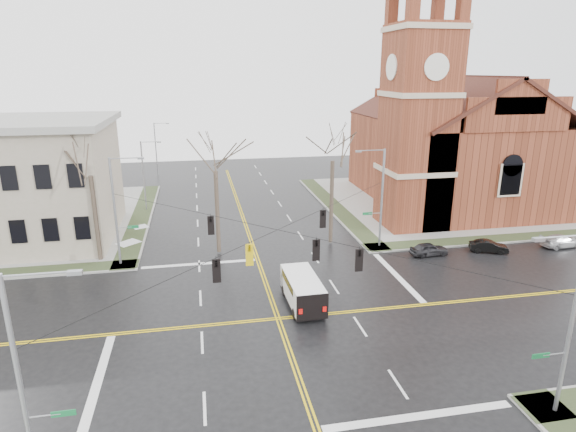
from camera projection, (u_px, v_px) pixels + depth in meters
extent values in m
plane|color=black|center=(278.00, 319.00, 31.80)|extent=(120.00, 120.00, 0.00)
cube|color=gray|center=(442.00, 201.00, 59.77)|extent=(30.00, 30.00, 0.15)
cube|color=#2F3C20|center=(335.00, 207.00, 57.26)|extent=(2.00, 30.00, 0.02)
cube|color=#2F3C20|center=(512.00, 237.00, 46.78)|extent=(30.00, 2.00, 0.02)
cube|color=gray|center=(5.00, 225.00, 50.77)|extent=(30.00, 30.00, 0.15)
cube|color=#2F3C20|center=(140.00, 217.00, 53.23)|extent=(2.00, 30.00, 0.02)
cube|color=gold|center=(276.00, 319.00, 31.78)|extent=(0.12, 100.00, 0.01)
cube|color=gold|center=(280.00, 318.00, 31.82)|extent=(0.12, 100.00, 0.01)
cube|color=gold|center=(278.00, 319.00, 31.69)|extent=(100.00, 0.12, 0.01)
cube|color=gold|center=(278.00, 318.00, 31.91)|extent=(100.00, 0.12, 0.01)
cube|color=silver|center=(419.00, 416.00, 22.84)|extent=(9.50, 0.50, 0.01)
cube|color=silver|center=(199.00, 264.00, 40.77)|extent=(9.50, 0.50, 0.01)
cube|color=silver|center=(97.00, 383.00, 25.21)|extent=(0.50, 9.50, 0.01)
cube|color=silver|center=(397.00, 276.00, 38.39)|extent=(0.50, 9.50, 0.01)
cube|color=maroon|center=(417.00, 130.00, 47.92)|extent=(6.00, 6.00, 20.00)
cube|color=#C0AD93|center=(424.00, 28.00, 45.15)|extent=(6.30, 6.30, 0.50)
cylinder|color=silver|center=(437.00, 67.00, 43.30)|extent=(2.40, 0.15, 2.40)
cylinder|color=silver|center=(392.00, 67.00, 45.62)|extent=(0.15, 2.40, 2.40)
cube|color=maroon|center=(449.00, 161.00, 59.45)|extent=(18.00, 24.00, 10.00)
cube|color=maroon|center=(397.00, 198.00, 52.98)|extent=(2.00, 5.00, 4.40)
cube|color=gray|center=(11.00, 184.00, 45.03)|extent=(18.00, 14.00, 11.00)
cylinder|color=gray|center=(382.00, 198.00, 43.32)|extent=(0.20, 0.20, 9.00)
cylinder|color=gray|center=(375.00, 213.00, 43.61)|extent=(1.20, 0.06, 0.06)
cube|color=#116432|center=(367.00, 214.00, 43.48)|extent=(0.90, 0.04, 0.25)
cylinder|color=gray|center=(372.00, 150.00, 41.82)|extent=(2.40, 0.08, 0.08)
cube|color=gray|center=(359.00, 151.00, 41.62)|extent=(0.50, 0.22, 0.15)
cylinder|color=gray|center=(115.00, 212.00, 39.18)|extent=(0.20, 0.20, 9.00)
cylinder|color=gray|center=(124.00, 227.00, 39.68)|extent=(1.20, 0.06, 0.06)
cube|color=#116432|center=(133.00, 227.00, 39.81)|extent=(0.90, 0.04, 0.25)
cylinder|color=gray|center=(125.00, 158.00, 38.11)|extent=(2.40, 0.08, 0.08)
cube|color=gray|center=(141.00, 158.00, 38.34)|extent=(0.50, 0.22, 0.15)
cylinder|color=gray|center=(571.00, 327.00, 21.71)|extent=(0.20, 0.20, 9.00)
cylinder|color=gray|center=(554.00, 354.00, 22.00)|extent=(1.20, 0.06, 0.06)
cube|color=#116432|center=(541.00, 356.00, 21.87)|extent=(0.90, 0.04, 0.25)
cylinder|color=gray|center=(564.00, 236.00, 20.22)|extent=(2.40, 0.08, 0.08)
cube|color=gray|center=(538.00, 239.00, 20.01)|extent=(0.50, 0.22, 0.15)
cylinder|color=gray|center=(21.00, 387.00, 17.57)|extent=(0.20, 0.20, 9.00)
cylinder|color=gray|center=(44.00, 416.00, 18.07)|extent=(1.20, 0.06, 0.06)
cube|color=#116432|center=(64.00, 413.00, 18.20)|extent=(0.90, 0.04, 0.25)
cylinder|color=gray|center=(38.00, 274.00, 16.51)|extent=(2.40, 0.08, 0.08)
cube|color=gray|center=(75.00, 273.00, 16.74)|extent=(0.50, 0.22, 0.15)
cylinder|color=black|center=(277.00, 230.00, 30.00)|extent=(23.02, 23.02, 0.03)
cylinder|color=black|center=(277.00, 230.00, 30.00)|extent=(23.02, 23.02, 0.03)
imported|color=black|center=(216.00, 271.00, 25.74)|extent=(0.21, 0.26, 1.30)
imported|color=black|center=(323.00, 219.00, 34.69)|extent=(0.21, 0.26, 1.30)
imported|color=#DFBA0D|center=(249.00, 255.00, 27.97)|extent=(0.21, 0.26, 1.30)
imported|color=black|center=(211.00, 225.00, 33.25)|extent=(0.21, 0.26, 1.30)
imported|color=black|center=(359.00, 260.00, 27.18)|extent=(0.21, 0.26, 1.30)
imported|color=black|center=(316.00, 250.00, 28.70)|extent=(0.21, 0.26, 1.30)
cylinder|color=gray|center=(144.00, 176.00, 54.97)|extent=(0.16, 0.16, 8.00)
cylinder|color=gray|center=(150.00, 142.00, 54.01)|extent=(2.00, 0.07, 0.07)
cube|color=gray|center=(159.00, 142.00, 54.21)|extent=(0.45, 0.20, 0.13)
cylinder|color=gray|center=(156.00, 149.00, 73.76)|extent=(0.16, 0.16, 8.00)
cylinder|color=gray|center=(161.00, 123.00, 72.80)|extent=(2.00, 0.07, 0.07)
cube|color=gray|center=(167.00, 123.00, 73.00)|extent=(0.45, 0.20, 0.13)
cube|color=white|center=(303.00, 289.00, 33.27)|extent=(2.19, 5.42, 1.73)
cube|color=white|center=(295.00, 279.00, 35.44)|extent=(2.10, 0.95, 1.22)
cube|color=black|center=(294.00, 270.00, 35.61)|extent=(1.88, 0.16, 0.81)
cube|color=black|center=(302.00, 281.00, 33.30)|extent=(2.17, 3.69, 0.56)
cube|color=#B70C0A|center=(301.00, 312.00, 30.61)|extent=(0.24, 0.08, 0.35)
cube|color=#B70C0A|center=(325.00, 309.00, 30.92)|extent=(0.24, 0.08, 0.35)
cube|color=black|center=(302.00, 301.00, 33.53)|extent=(2.24, 5.47, 0.10)
cylinder|color=black|center=(284.00, 291.00, 35.00)|extent=(0.28, 0.74, 0.73)
cylinder|color=black|center=(309.00, 288.00, 35.37)|extent=(0.28, 0.74, 0.73)
cylinder|color=black|center=(295.00, 314.00, 31.67)|extent=(0.28, 0.74, 0.73)
cylinder|color=black|center=(322.00, 311.00, 32.04)|extent=(0.28, 0.74, 0.73)
imported|color=black|center=(429.00, 249.00, 42.49)|extent=(3.45, 1.55, 1.15)
imported|color=black|center=(489.00, 246.00, 43.25)|extent=(3.49, 2.29, 1.09)
imported|color=#B5B5B8|center=(562.00, 241.00, 44.54)|extent=(4.05, 1.86, 1.15)
cylinder|color=#3D3026|center=(96.00, 219.00, 40.31)|extent=(0.36, 0.36, 7.32)
cylinder|color=#3D3026|center=(217.00, 212.00, 42.05)|extent=(0.36, 0.36, 7.35)
cylinder|color=#3D3026|center=(331.00, 202.00, 44.40)|extent=(0.36, 0.36, 7.75)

